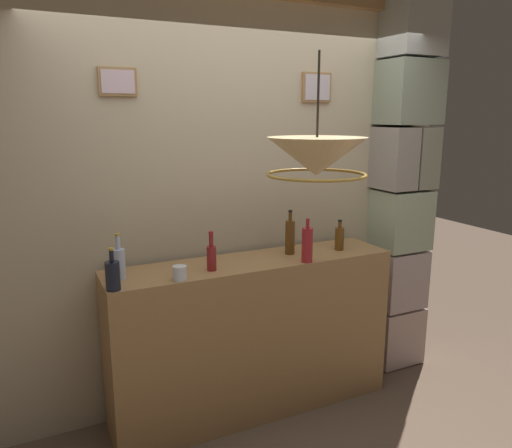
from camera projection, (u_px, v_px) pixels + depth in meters
panelled_rear_partition at (234, 182)px, 3.29m from camera, size 3.37×0.15×2.89m
stone_pillar at (400, 187)px, 3.72m from camera, size 0.42×0.38×2.81m
bar_shelf_unit at (253, 336)px, 3.25m from camera, size 1.89×0.43×1.05m
liquor_bottle_gin at (113, 275)px, 2.59m from camera, size 0.08×0.08×0.23m
liquor_bottle_mezcal at (211, 256)px, 2.92m from camera, size 0.06×0.06×0.24m
liquor_bottle_rum at (339, 238)px, 3.37m from camera, size 0.06×0.06×0.21m
liquor_bottle_amaro at (119, 263)px, 2.76m from camera, size 0.07×0.07×0.27m
liquor_bottle_rye at (307, 244)px, 3.08m from camera, size 0.07×0.07×0.28m
liquor_bottle_port at (290, 236)px, 3.26m from camera, size 0.06×0.06×0.30m
glass_tumbler_rocks at (180, 273)px, 2.75m from camera, size 0.08×0.08×0.08m
pendant_lamp at (317, 158)px, 2.43m from camera, size 0.51×0.51×0.60m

